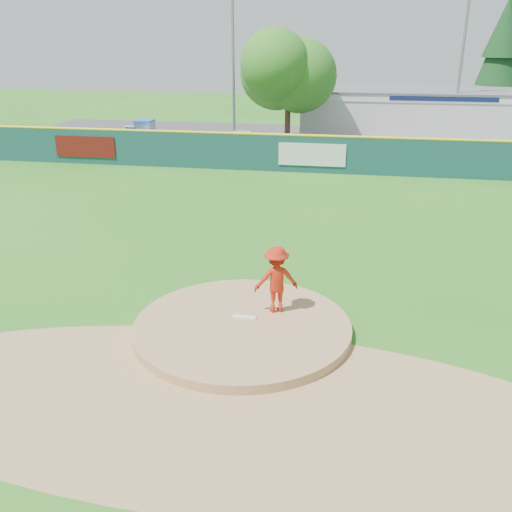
% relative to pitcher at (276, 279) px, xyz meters
% --- Properties ---
extents(ground, '(120.00, 120.00, 0.00)m').
position_rel_pitcher_xyz_m(ground, '(-0.74, -0.86, -1.14)').
color(ground, '#286B19').
rests_on(ground, ground).
extents(pitchers_mound, '(5.50, 5.50, 0.50)m').
position_rel_pitcher_xyz_m(pitchers_mound, '(-0.74, -0.86, -1.14)').
color(pitchers_mound, '#9E774C').
rests_on(pitchers_mound, ground).
extents(pitching_rubber, '(0.60, 0.15, 0.04)m').
position_rel_pitcher_xyz_m(pitching_rubber, '(-0.74, -0.56, -0.87)').
color(pitching_rubber, white).
rests_on(pitching_rubber, pitchers_mound).
extents(infield_dirt_arc, '(15.40, 15.40, 0.01)m').
position_rel_pitcher_xyz_m(infield_dirt_arc, '(-0.74, -3.86, -1.14)').
color(infield_dirt_arc, '#9E774C').
rests_on(infield_dirt_arc, ground).
extents(parking_lot, '(44.00, 16.00, 0.02)m').
position_rel_pitcher_xyz_m(parking_lot, '(-0.74, 26.14, -1.13)').
color(parking_lot, '#38383A').
rests_on(parking_lot, ground).
extents(pitcher, '(1.31, 1.02, 1.79)m').
position_rel_pitcher_xyz_m(pitcher, '(0.00, 0.00, 0.00)').
color(pitcher, '#AD210E').
rests_on(pitcher, pitchers_mound).
extents(van, '(4.44, 2.18, 1.21)m').
position_rel_pitcher_xyz_m(van, '(-5.10, 22.72, -0.52)').
color(van, white).
rests_on(van, parking_lot).
extents(pool_building_grp, '(15.20, 8.20, 3.31)m').
position_rel_pitcher_xyz_m(pool_building_grp, '(5.26, 31.14, 0.52)').
color(pool_building_grp, silver).
rests_on(pool_building_grp, ground).
extents(fence_banners, '(16.59, 0.04, 1.20)m').
position_rel_pitcher_xyz_m(fence_banners, '(-7.02, 17.06, -0.14)').
color(fence_banners, '#56100C').
rests_on(fence_banners, ground).
extents(playground_slide, '(1.14, 3.21, 1.77)m').
position_rel_pitcher_xyz_m(playground_slide, '(-12.02, 22.69, -0.25)').
color(playground_slide, blue).
rests_on(playground_slide, ground).
extents(outfield_fence, '(40.00, 0.14, 2.07)m').
position_rel_pitcher_xyz_m(outfield_fence, '(-0.74, 17.14, -0.05)').
color(outfield_fence, '#133D3C').
rests_on(outfield_fence, ground).
extents(deciduous_tree, '(5.60, 5.60, 7.36)m').
position_rel_pitcher_xyz_m(deciduous_tree, '(-2.74, 24.14, 3.41)').
color(deciduous_tree, '#382314').
rests_on(deciduous_tree, ground).
extents(conifer_tree, '(4.40, 4.40, 9.50)m').
position_rel_pitcher_xyz_m(conifer_tree, '(12.26, 35.14, 4.40)').
color(conifer_tree, '#382314').
rests_on(conifer_tree, ground).
extents(light_pole_left, '(1.75, 0.25, 11.00)m').
position_rel_pitcher_xyz_m(light_pole_left, '(-6.74, 26.14, 4.91)').
color(light_pole_left, gray).
rests_on(light_pole_left, ground).
extents(light_pole_right, '(1.75, 0.25, 10.00)m').
position_rel_pitcher_xyz_m(light_pole_right, '(8.26, 28.14, 4.40)').
color(light_pole_right, gray).
rests_on(light_pole_right, ground).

